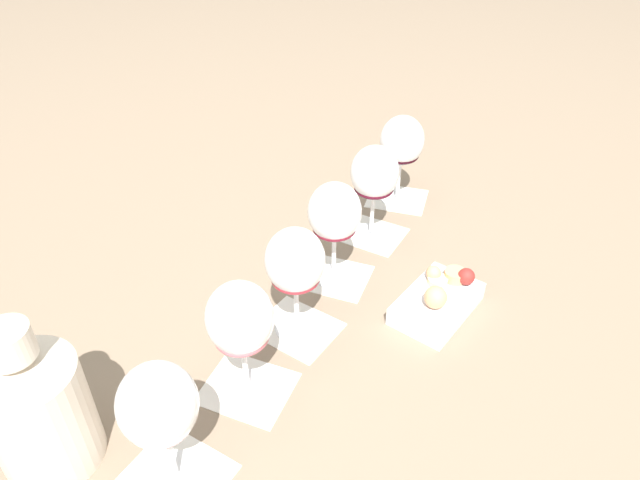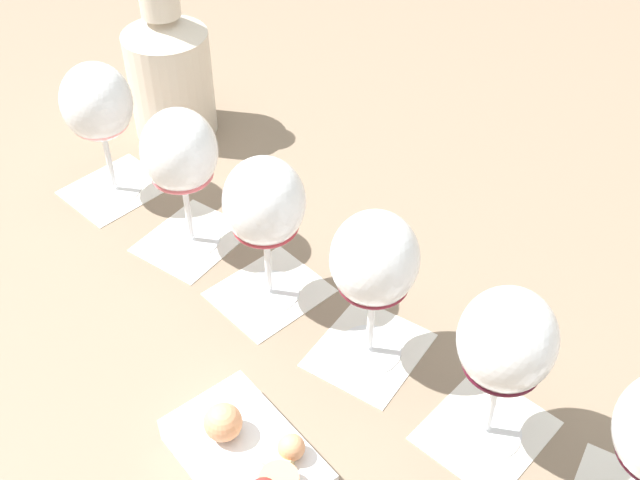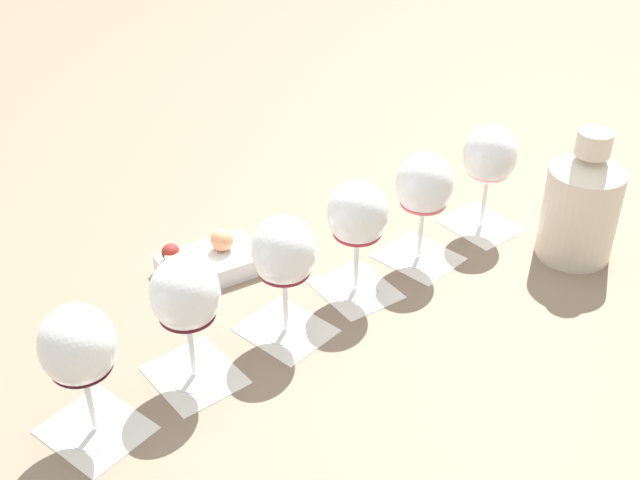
{
  "view_description": "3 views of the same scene",
  "coord_description": "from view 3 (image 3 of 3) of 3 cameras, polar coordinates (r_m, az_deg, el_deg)",
  "views": [
    {
      "loc": [
        -0.68,
        0.0,
        0.61
      ],
      "look_at": [
        -0.0,
        -0.0,
        0.12
      ],
      "focal_mm": 32.0,
      "sensor_mm": 36.0,
      "label": 1
    },
    {
      "loc": [
        0.12,
        -0.56,
        0.63
      ],
      "look_at": [
        -0.0,
        -0.0,
        0.12
      ],
      "focal_mm": 45.0,
      "sensor_mm": 36.0,
      "label": 2
    },
    {
      "loc": [
        0.82,
        0.32,
        0.7
      ],
      "look_at": [
        -0.0,
        -0.0,
        0.12
      ],
      "focal_mm": 45.0,
      "sensor_mm": 36.0,
      "label": 3
    }
  ],
  "objects": [
    {
      "name": "tasting_card_4",
      "position": [
        1.04,
        -8.91,
        -9.45
      ],
      "size": [
        0.14,
        0.15,
        0.0
      ],
      "color": "silver",
      "rests_on": "ground_plane"
    },
    {
      "name": "wine_glass_0",
      "position": [
        1.28,
        11.96,
        5.65
      ],
      "size": [
        0.08,
        0.08,
        0.18
      ],
      "color": "white",
      "rests_on": "tasting_card_0"
    },
    {
      "name": "wine_glass_2",
      "position": [
        1.1,
        2.69,
        1.57
      ],
      "size": [
        0.08,
        0.08,
        0.18
      ],
      "color": "white",
      "rests_on": "tasting_card_2"
    },
    {
      "name": "wine_glass_1",
      "position": [
        1.18,
        7.41,
        3.65
      ],
      "size": [
        0.08,
        0.08,
        0.18
      ],
      "color": "white",
      "rests_on": "tasting_card_1"
    },
    {
      "name": "tasting_card_0",
      "position": [
        1.33,
        11.38,
        1.07
      ],
      "size": [
        0.14,
        0.15,
        0.0
      ],
      "color": "silver",
      "rests_on": "ground_plane"
    },
    {
      "name": "wine_glass_3",
      "position": [
        1.02,
        -2.59,
        -1.16
      ],
      "size": [
        0.08,
        0.08,
        0.18
      ],
      "color": "white",
      "rests_on": "tasting_card_3"
    },
    {
      "name": "ground_plane",
      "position": [
        1.12,
        -0.01,
        -5.15
      ],
      "size": [
        8.0,
        8.0,
        0.0
      ],
      "primitive_type": "plane",
      "color": "#7F6B56"
    },
    {
      "name": "tasting_card_3",
      "position": [
        1.09,
        -2.43,
        -6.39
      ],
      "size": [
        0.13,
        0.14,
        0.0
      ],
      "color": "silver",
      "rests_on": "ground_plane"
    },
    {
      "name": "wine_glass_4",
      "position": [
        0.96,
        -9.53,
        -4.13
      ],
      "size": [
        0.08,
        0.08,
        0.18
      ],
      "color": "white",
      "rests_on": "tasting_card_4"
    },
    {
      "name": "wine_glass_5",
      "position": [
        0.91,
        -16.78,
        -7.56
      ],
      "size": [
        0.08,
        0.08,
        0.18
      ],
      "color": "white",
      "rests_on": "tasting_card_5"
    },
    {
      "name": "tasting_card_1",
      "position": [
        1.24,
        7.02,
        -1.21
      ],
      "size": [
        0.14,
        0.14,
        0.0
      ],
      "color": "silver",
      "rests_on": "ground_plane"
    },
    {
      "name": "tasting_card_2",
      "position": [
        1.17,
        2.54,
        -3.5
      ],
      "size": [
        0.15,
        0.15,
        0.0
      ],
      "color": "silver",
      "rests_on": "ground_plane"
    },
    {
      "name": "ceramic_vase",
      "position": [
        1.25,
        18.11,
        2.48
      ],
      "size": [
        0.11,
        0.11,
        0.21
      ],
      "color": "beige",
      "rests_on": "ground_plane"
    },
    {
      "name": "tasting_card_5",
      "position": [
        0.99,
        -15.65,
        -12.85
      ],
      "size": [
        0.13,
        0.14,
        0.0
      ],
      "color": "silver",
      "rests_on": "ground_plane"
    },
    {
      "name": "snack_dish",
      "position": [
        1.2,
        -7.93,
        -1.53
      ],
      "size": [
        0.17,
        0.16,
        0.06
      ],
      "color": "silver",
      "rests_on": "ground_plane"
    }
  ]
}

